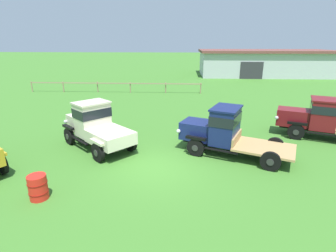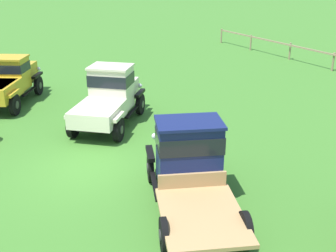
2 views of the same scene
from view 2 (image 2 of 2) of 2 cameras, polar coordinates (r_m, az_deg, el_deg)
The scene contains 5 objects.
ground_plane at distance 13.66m, azimuth -10.50°, elevation -5.75°, with size 240.00×240.00×0.00m, color #3D7528.
paddock_fence at distance 27.92m, azimuth 18.82°, elevation 9.40°, with size 18.18×0.35×1.11m.
vintage_truck_foreground_near at distance 20.61m, azimuth -20.94°, elevation 5.88°, with size 4.73×3.92×2.09m.
vintage_truck_second_in_line at distance 16.90m, azimuth -7.91°, elevation 4.02°, with size 4.40×4.23×2.31m.
vintage_truck_midrow_center at distance 11.52m, azimuth 2.68°, elevation -4.31°, with size 5.58×3.72×2.29m.
Camera 2 is at (11.50, -3.98, 6.21)m, focal length 45.00 mm.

